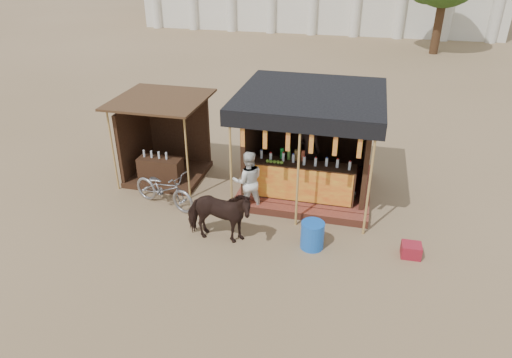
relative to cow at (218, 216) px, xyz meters
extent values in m
plane|color=#846B4C|center=(0.59, -0.48, -0.67)|extent=(120.00, 120.00, 0.00)
cube|color=brown|center=(1.59, 3.02, -0.56)|extent=(3.40, 2.80, 0.22)
cube|color=brown|center=(1.59, 1.47, -0.57)|extent=(3.40, 0.35, 0.20)
cube|color=#362213|center=(1.59, 2.07, 0.02)|extent=(2.60, 0.55, 0.95)
cube|color=#E3451A|center=(1.59, 1.78, 0.02)|extent=(2.50, 0.02, 0.88)
cube|color=#362213|center=(1.59, 4.27, 0.80)|extent=(3.00, 0.12, 2.50)
cube|color=#362213|center=(0.09, 3.02, 0.80)|extent=(0.12, 2.50, 2.50)
cube|color=#362213|center=(3.09, 3.02, 0.80)|extent=(0.12, 2.50, 2.50)
cube|color=black|center=(1.59, 2.82, 2.08)|extent=(3.60, 3.60, 0.06)
cube|color=black|center=(1.59, 1.04, 1.90)|extent=(3.60, 0.06, 0.36)
cylinder|color=tan|center=(-0.01, 1.07, 0.70)|extent=(0.06, 0.06, 2.75)
cylinder|color=tan|center=(1.59, 1.07, 0.70)|extent=(0.06, 0.06, 2.75)
cylinder|color=tan|center=(3.19, 1.07, 0.70)|extent=(0.06, 0.06, 2.75)
cube|color=red|center=(0.29, 1.07, 1.53)|extent=(0.10, 0.02, 0.55)
cube|color=red|center=(0.81, 1.07, 1.53)|extent=(0.10, 0.02, 0.55)
cube|color=red|center=(1.33, 1.07, 1.53)|extent=(0.10, 0.02, 0.55)
cube|color=red|center=(1.85, 1.07, 1.53)|extent=(0.10, 0.02, 0.55)
cube|color=red|center=(2.37, 1.07, 1.53)|extent=(0.10, 0.02, 0.55)
cube|color=red|center=(2.89, 1.07, 1.53)|extent=(0.10, 0.02, 0.55)
imported|color=black|center=(1.56, 3.12, 0.38)|extent=(0.65, 0.47, 1.67)
cube|color=#362213|center=(-2.41, 2.72, -0.60)|extent=(2.00, 2.00, 0.15)
cube|color=#362213|center=(-2.41, 3.67, 0.38)|extent=(1.90, 0.10, 2.10)
cube|color=#362213|center=(-3.36, 2.72, 0.38)|extent=(0.10, 1.90, 2.10)
cube|color=#472D19|center=(-2.41, 2.62, 1.68)|extent=(2.40, 2.40, 0.06)
cylinder|color=tan|center=(-3.46, 1.67, 0.50)|extent=(0.05, 0.05, 2.35)
cylinder|color=tan|center=(-1.36, 1.67, 0.50)|extent=(0.05, 0.05, 2.35)
cube|color=#362213|center=(-2.41, 2.22, -0.27)|extent=(1.20, 0.50, 0.80)
imported|color=black|center=(0.00, 0.00, 0.00)|extent=(1.60, 0.74, 1.35)
imported|color=gray|center=(-1.84, 1.15, -0.18)|extent=(2.01, 1.22, 1.00)
imported|color=white|center=(0.28, 1.52, 0.13)|extent=(0.95, 0.85, 1.60)
cylinder|color=blue|center=(2.08, 0.27, -0.36)|extent=(0.62, 0.62, 0.64)
cube|color=maroon|center=(4.22, 0.45, -0.52)|extent=(0.43, 0.37, 0.30)
cube|color=#176A2E|center=(2.55, 2.12, -0.47)|extent=(0.72, 0.59, 0.40)
cube|color=white|center=(2.55, 2.12, -0.24)|extent=(0.74, 0.61, 0.06)
cylinder|color=silver|center=(-13.41, 25.92, 1.13)|extent=(0.70, 0.70, 3.60)
cylinder|color=silver|center=(-10.41, 25.92, 1.13)|extent=(0.70, 0.70, 3.60)
cylinder|color=silver|center=(-7.41, 25.92, 1.13)|extent=(0.70, 0.70, 3.60)
cylinder|color=silver|center=(-4.41, 25.92, 1.13)|extent=(0.70, 0.70, 3.60)
cylinder|color=silver|center=(-1.41, 25.92, 1.13)|extent=(0.70, 0.70, 3.60)
cylinder|color=silver|center=(1.59, 25.92, 1.13)|extent=(0.70, 0.70, 3.60)
cylinder|color=silver|center=(4.59, 25.92, 1.13)|extent=(0.70, 0.70, 3.60)
cylinder|color=silver|center=(7.59, 25.92, 1.13)|extent=(0.70, 0.70, 3.60)
cylinder|color=silver|center=(10.59, 25.92, 1.13)|extent=(0.70, 0.70, 3.60)
cylinder|color=#382314|center=(6.59, 21.52, 1.33)|extent=(0.50, 0.50, 4.00)
camera|label=1|loc=(2.87, -8.14, 5.45)|focal=32.00mm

